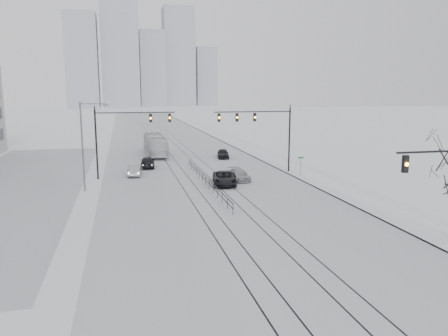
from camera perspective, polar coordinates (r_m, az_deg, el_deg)
ground at (r=20.25m, az=14.70°, el=-19.98°), size 500.00×500.00×0.00m
road at (r=76.53m, az=-6.61°, el=2.42°), size 22.00×260.00×0.02m
sidewalk_east at (r=79.17m, az=3.15°, el=2.77°), size 5.00×260.00×0.16m
curb at (r=78.53m, az=1.43°, el=2.71°), size 0.10×260.00×0.12m
parking_strip at (r=52.63m, az=-25.45°, el=-1.94°), size 14.00×60.00×0.03m
tram_rails at (r=56.93m, az=-4.29°, el=-0.14°), size 5.30×180.00×0.01m
skyline at (r=290.07m, az=-10.74°, el=13.90°), size 96.00×48.00×72.00m
traffic_mast_ne at (r=53.25m, az=5.21°, el=5.37°), size 9.60×0.37×8.00m
traffic_mast_nw at (r=51.58m, az=-13.10°, el=4.80°), size 9.10×0.37×8.00m
street_light_west at (r=45.79m, az=-17.67°, el=3.50°), size 2.73×0.25×9.00m
median_fence at (r=47.15m, az=-2.42°, el=-1.62°), size 0.06×24.00×1.00m
street_sign at (r=52.26m, az=9.97°, el=0.58°), size 0.70×0.06×2.40m
sedan_sb_inner at (r=58.65m, az=-9.95°, el=0.77°), size 2.13×4.61×1.53m
sedan_sb_outer at (r=53.34m, az=-11.54°, el=-0.27°), size 1.95×4.35×1.39m
sedan_nb_front at (r=47.17m, az=0.05°, el=-1.37°), size 3.23×5.52×1.44m
sedan_nb_right at (r=49.65m, az=1.98°, el=-0.91°), size 2.03×4.40×1.25m
sedan_nb_far at (r=66.14m, az=-0.12°, el=1.90°), size 2.27×4.31×1.40m
box_truck at (r=69.57m, az=-8.97°, el=2.96°), size 3.07×11.90×3.29m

